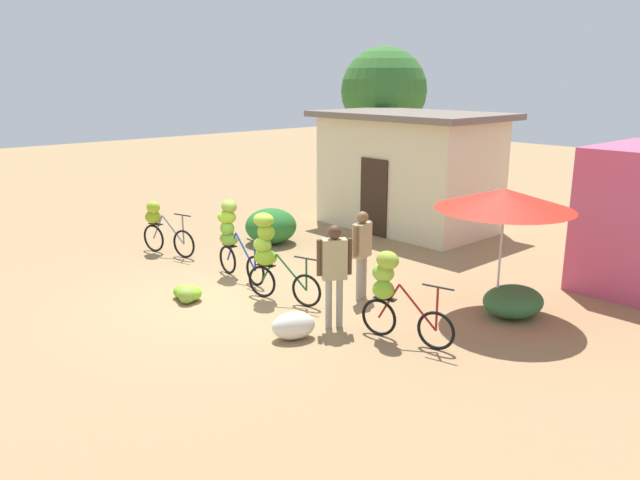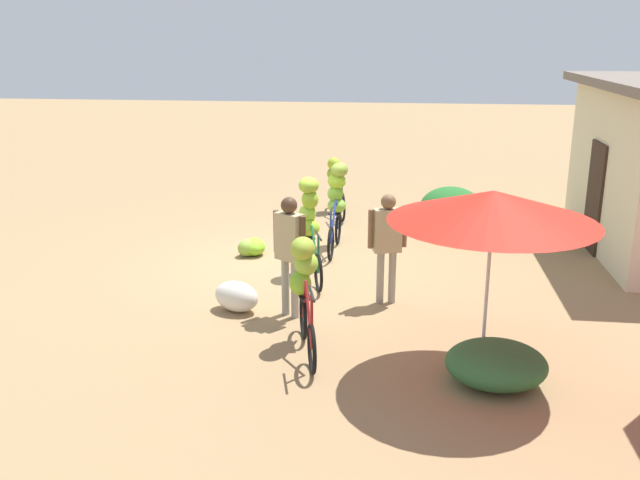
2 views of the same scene
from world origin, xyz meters
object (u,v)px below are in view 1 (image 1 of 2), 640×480
(tree_behind_building, at_px, (384,92))
(bicycle_leftmost, at_px, (159,224))
(bicycle_near_pile, at_px, (231,232))
(produce_sack, at_px, (293,326))
(person_bystander, at_px, (334,265))
(bicycle_center_loaded, at_px, (269,250))
(bicycle_by_shop, at_px, (391,288))
(person_vendor, at_px, (362,246))
(market_umbrella, at_px, (505,199))
(banana_pile_on_ground, at_px, (187,293))
(building_low, at_px, (408,170))

(tree_behind_building, xyz_separation_m, bicycle_leftmost, (0.94, -8.75, -2.84))
(bicycle_near_pile, relative_size, produce_sack, 2.31)
(person_bystander, bearing_deg, bicycle_center_loaded, 178.59)
(bicycle_by_shop, distance_m, person_vendor, 1.88)
(bicycle_leftmost, bearing_deg, bicycle_near_pile, 5.90)
(bicycle_leftmost, xyz_separation_m, produce_sack, (5.86, -0.86, -0.49))
(tree_behind_building, bearing_deg, person_vendor, -50.18)
(produce_sack, distance_m, person_vendor, 2.35)
(market_umbrella, relative_size, bicycle_center_loaded, 1.43)
(produce_sack, bearing_deg, bicycle_near_pile, 161.25)
(bicycle_near_pile, distance_m, banana_pile_on_ground, 1.80)
(person_vendor, bearing_deg, building_low, 121.62)
(produce_sack, bearing_deg, tree_behind_building, 125.30)
(market_umbrella, xyz_separation_m, person_bystander, (-1.48, -2.51, -0.97))
(building_low, bearing_deg, produce_sack, -62.89)
(bicycle_center_loaded, height_order, person_bystander, person_bystander)
(bicycle_by_shop, relative_size, produce_sack, 2.21)
(person_bystander, bearing_deg, banana_pile_on_ground, -157.21)
(bicycle_center_loaded, distance_m, person_vendor, 1.71)
(market_umbrella, relative_size, bicycle_near_pile, 1.44)
(market_umbrella, distance_m, banana_pile_on_ground, 5.90)
(market_umbrella, distance_m, person_vendor, 2.65)
(bicycle_leftmost, bearing_deg, banana_pile_on_ground, -20.66)
(building_low, relative_size, produce_sack, 7.07)
(bicycle_by_shop, bearing_deg, market_umbrella, 75.86)
(banana_pile_on_ground, height_order, person_bystander, person_bystander)
(bicycle_center_loaded, bearing_deg, tree_behind_building, 120.28)
(building_low, relative_size, person_vendor, 2.98)
(bicycle_center_loaded, xyz_separation_m, person_bystander, (1.77, -0.04, 0.12))
(tree_behind_building, distance_m, bicycle_center_loaded, 10.48)
(bicycle_center_loaded, xyz_separation_m, bicycle_by_shop, (2.70, 0.30, -0.11))
(bicycle_center_loaded, relative_size, bicycle_by_shop, 1.05)
(bicycle_near_pile, distance_m, bicycle_by_shop, 4.33)
(bicycle_leftmost, distance_m, banana_pile_on_ground, 3.48)
(bicycle_by_shop, distance_m, banana_pile_on_ground, 4.02)
(bicycle_leftmost, xyz_separation_m, bicycle_center_loaded, (4.17, -0.02, 0.24))
(building_low, distance_m, banana_pile_on_ground, 7.72)
(tree_behind_building, distance_m, bicycle_leftmost, 9.24)
(bicycle_by_shop, distance_m, produce_sack, 1.65)
(building_low, height_order, bicycle_by_shop, building_low)
(bicycle_by_shop, xyz_separation_m, produce_sack, (-1.02, -1.14, -0.62))
(bicycle_center_loaded, distance_m, person_bystander, 1.78)
(tree_behind_building, xyz_separation_m, bicycle_by_shop, (7.82, -8.47, -2.71))
(bicycle_center_loaded, bearing_deg, bicycle_by_shop, 6.23)
(market_umbrella, distance_m, bicycle_near_pile, 5.46)
(building_low, height_order, bicycle_leftmost, building_low)
(bicycle_center_loaded, bearing_deg, market_umbrella, 37.23)
(market_umbrella, height_order, bicycle_center_loaded, market_umbrella)
(person_vendor, relative_size, person_bystander, 0.96)
(building_low, height_order, person_bystander, building_low)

